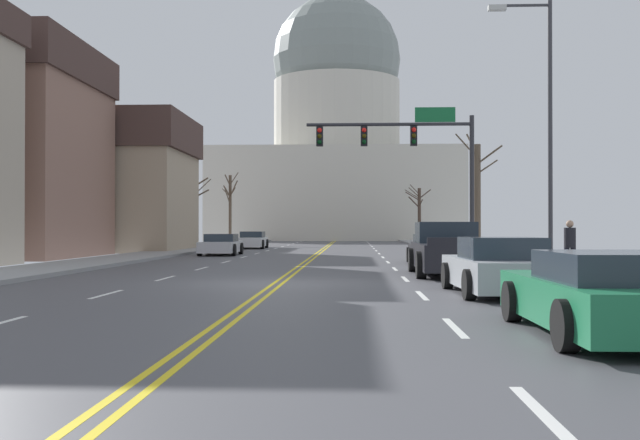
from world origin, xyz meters
name	(u,v)px	position (x,y,z in m)	size (l,w,h in m)	color
ground	(278,283)	(0.00, 0.00, 0.02)	(20.00, 180.00, 0.20)	#4A4A4F
signal_gantry	(412,149)	(4.81, 15.49, 5.22)	(7.91, 0.41, 7.03)	#28282D
street_lamp_right	(543,113)	(7.97, 3.95, 5.10)	(2.00, 0.24, 8.51)	#333338
capitol_building	(337,141)	(0.00, 72.29, 12.29)	(29.23, 21.32, 32.68)	beige
sedan_near_00	(433,250)	(5.30, 11.13, 0.57)	(2.00, 4.55, 1.21)	black
pickup_truck_near_01	(448,251)	(4.99, 3.91, 0.74)	(2.31, 5.74, 1.67)	black
sedan_near_02	(499,268)	(5.24, -2.93, 0.59)	(2.15, 4.63, 1.27)	#9EA3A8
sedan_near_03	(605,295)	(5.45, -9.27, 0.56)	(2.10, 4.70, 1.17)	#1E7247
sedan_oncoming_00	(221,245)	(-5.14, 20.21, 0.54)	(2.05, 4.49, 1.14)	silver
sedan_oncoming_01	(252,240)	(-5.17, 32.96, 0.58)	(2.03, 4.58, 1.21)	silver
flank_building_00	(123,197)	(-17.17, 41.35, 4.08)	(9.24, 9.89, 8.06)	#8C6656
flank_building_01	(76,183)	(-15.51, 26.55, 4.31)	(14.36, 9.11, 8.49)	tan
flank_building_02	(0,150)	(-15.78, 16.93, 5.42)	(9.02, 9.89, 10.71)	#8C6656
bare_tree_00	(419,212)	(8.27, 50.83, 2.93)	(2.51, 1.99, 5.43)	#423328
bare_tree_01	(230,206)	(-8.75, 44.85, 3.42)	(1.70, 2.26, 6.19)	brown
bare_tree_02	(477,196)	(8.36, 18.53, 3.09)	(2.24, 1.78, 6.24)	brown
bare_tree_03	(195,208)	(-8.91, 30.98, 2.85)	(1.75, 1.50, 5.62)	#4C3D2D
pedestrian_00	(570,244)	(8.42, 2.63, 1.00)	(0.35, 0.34, 1.57)	black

